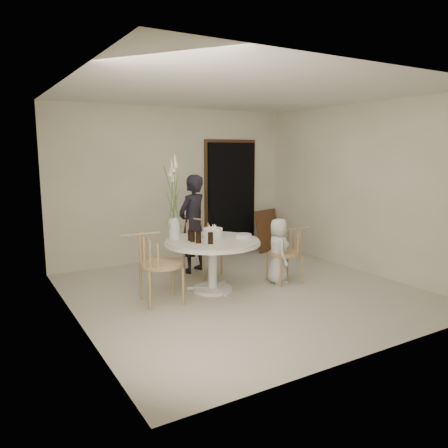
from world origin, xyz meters
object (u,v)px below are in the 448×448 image
table (213,248)px  chair_right (291,247)px  chair_left (151,258)px  birthday_cake (213,233)px  girl (192,224)px  flower_vase (174,207)px  chair_far (197,238)px  boy (278,251)px

table → chair_right: size_ratio=1.64×
chair_left → chair_right: bearing=-87.6°
chair_left → birthday_cake: (1.03, 0.22, 0.18)m
girl → birthday_cake: girl is taller
table → flower_vase: bearing=143.9°
table → girl: (0.21, 1.03, 0.17)m
table → girl: 1.06m
table → flower_vase: (-0.43, 0.32, 0.57)m
girl → flower_vase: (-0.64, -0.71, 0.40)m
chair_right → chair_left: 2.19m
table → chair_far: size_ratio=1.46×
flower_vase → chair_right: bearing=-17.1°
chair_far → girl: (-0.00, 0.15, 0.20)m
girl → boy: bearing=98.9°
birthday_cake → flower_vase: size_ratio=0.24×
chair_far → flower_vase: (-0.64, -0.56, 0.60)m
chair_left → girl: bearing=-40.6°
table → girl: size_ratio=0.84×
chair_right → boy: bearing=-90.4°
boy → girl: bearing=53.6°
table → girl: bearing=78.7°
table → flower_vase: 0.79m
table → flower_vase: size_ratio=1.12×
chair_right → chair_left: bearing=-88.4°
girl → birthday_cake: size_ratio=5.65×
chair_right → birthday_cake: (-1.16, 0.33, 0.27)m
girl → flower_vase: bearing=23.1°
birthday_cake → chair_far: bearing=80.3°
chair_far → chair_left: bearing=-157.7°
chair_far → chair_left: size_ratio=0.96×
table → boy: (1.02, -0.18, -0.13)m
chair_left → girl: 1.61m
boy → birthday_cake: (-0.93, 0.31, 0.31)m
boy → flower_vase: 1.68m
chair_left → flower_vase: bearing=-46.5°
girl → flower_vase: flower_vase is taller
girl → boy: (0.81, -1.21, -0.30)m
chair_right → boy: boy is taller
chair_left → boy: bearing=-87.3°
chair_left → boy: size_ratio=0.97×
chair_far → birthday_cake: bearing=-117.2°
boy → chair_far: bearing=57.3°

